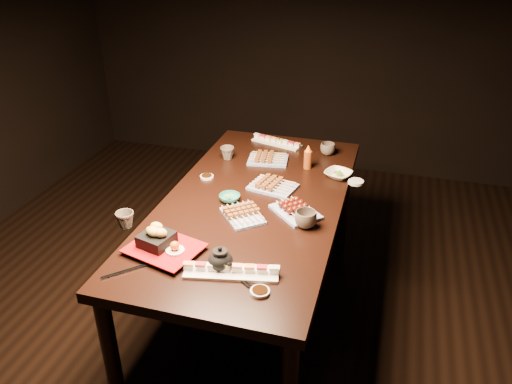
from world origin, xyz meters
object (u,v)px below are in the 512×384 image
at_px(yakitori_plate_center, 273,183).
at_px(edamame_bowl_cream, 338,174).
at_px(yakitori_plate_right, 243,212).
at_px(teacup_far_right, 328,149).
at_px(sushi_platter_far, 277,141).
at_px(condiment_bottle, 308,157).
at_px(sushi_platter_near, 231,269).
at_px(teacup_far_left, 227,153).
at_px(teapot, 220,258).
at_px(edamame_bowl_green, 230,198).
at_px(teacup_mid_right, 306,219).
at_px(tempura_tray, 164,241).
at_px(yakitori_plate_left, 268,157).
at_px(teacup_near_left, 125,220).
at_px(dining_table, 253,259).

height_order(yakitori_plate_center, edamame_bowl_cream, yakitori_plate_center).
relative_size(yakitori_plate_right, teacup_far_right, 2.42).
height_order(sushi_platter_far, condiment_bottle, condiment_bottle).
xyz_separation_m(sushi_platter_near, yakitori_plate_center, (-0.02, 0.77, 0.01)).
height_order(sushi_platter_near, edamame_bowl_cream, sushi_platter_near).
bearing_deg(teacup_far_left, teacup_far_right, 22.52).
xyz_separation_m(yakitori_plate_center, condiment_bottle, (0.13, 0.30, 0.04)).
xyz_separation_m(teacup_far_left, teapot, (0.33, -1.04, 0.01)).
height_order(sushi_platter_near, edamame_bowl_green, sushi_platter_near).
bearing_deg(edamame_bowl_green, teacup_far_left, 110.28).
distance_m(yakitori_plate_right, condiment_bottle, 0.67).
bearing_deg(yakitori_plate_center, teacup_mid_right, -41.39).
relative_size(teacup_mid_right, teacup_far_right, 1.14).
distance_m(tempura_tray, teacup_far_right, 1.34).
xyz_separation_m(edamame_bowl_green, edamame_bowl_cream, (0.50, 0.43, 0.00)).
relative_size(edamame_bowl_cream, teapot, 1.18).
distance_m(edamame_bowl_green, teacup_far_right, 0.82).
xyz_separation_m(edamame_bowl_green, teacup_far_right, (0.39, 0.72, 0.02)).
bearing_deg(yakitori_plate_left, teacup_near_left, -124.31).
distance_m(dining_table, teapot, 0.73).
relative_size(edamame_bowl_green, teacup_mid_right, 1.04).
bearing_deg(edamame_bowl_cream, condiment_bottle, 159.68).
distance_m(dining_table, yakitori_plate_right, 0.44).
xyz_separation_m(yakitori_plate_right, teapot, (0.04, -0.42, 0.02)).
distance_m(sushi_platter_near, sushi_platter_far, 1.38).
relative_size(teacup_near_left, teacup_far_right, 0.94).
height_order(tempura_tray, teacup_far_left, tempura_tray).
bearing_deg(edamame_bowl_cream, sushi_platter_near, -106.46).
height_order(yakitori_plate_left, condiment_bottle, condiment_bottle).
distance_m(dining_table, edamame_bowl_cream, 0.67).
bearing_deg(teacup_mid_right, teacup_far_right, 92.05).
xyz_separation_m(teacup_near_left, teapot, (0.53, -0.18, 0.01)).
height_order(teacup_near_left, teacup_far_left, teacup_near_left).
xyz_separation_m(edamame_bowl_cream, teacup_near_left, (-0.88, -0.80, 0.02)).
xyz_separation_m(yakitori_plate_center, teacup_mid_right, (0.24, -0.33, 0.01)).
height_order(sushi_platter_far, teapot, teapot).
xyz_separation_m(dining_table, edamame_bowl_cream, (0.38, 0.38, 0.39)).
xyz_separation_m(sushi_platter_far, yakitori_plate_center, (0.13, -0.61, 0.01)).
height_order(tempura_tray, condiment_bottle, condiment_bottle).
xyz_separation_m(dining_table, edamame_bowl_green, (-0.11, -0.04, 0.39)).
bearing_deg(yakitori_plate_right, yakitori_plate_center, 128.81).
relative_size(sushi_platter_far, edamame_bowl_cream, 2.27).
height_order(sushi_platter_near, teacup_far_left, teacup_far_left).
bearing_deg(yakitori_plate_right, teacup_mid_right, 50.10).
relative_size(edamame_bowl_cream, teacup_far_right, 1.60).
height_order(teapot, condiment_bottle, condiment_bottle).
distance_m(yakitori_plate_center, teacup_mid_right, 0.41).
distance_m(dining_table, teacup_far_right, 0.84).
relative_size(dining_table, teacup_far_left, 21.55).
height_order(sushi_platter_near, teacup_far_right, teacup_far_right).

